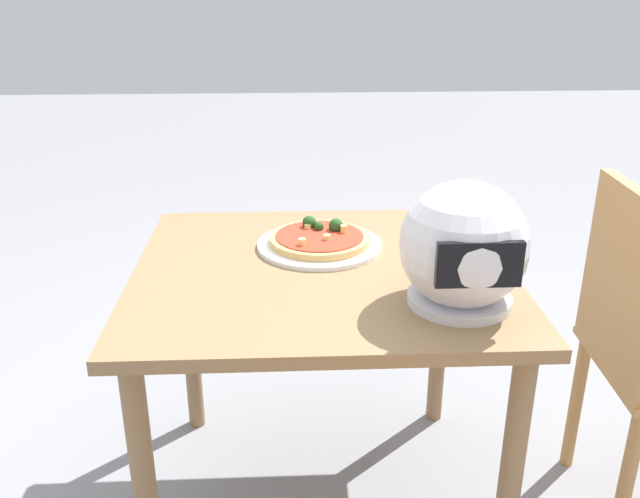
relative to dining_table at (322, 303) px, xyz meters
The scene contains 5 objects.
ground_plane 0.60m from the dining_table, ahead, with size 14.00×14.00×0.00m, color gray.
dining_table is the anchor object (origin of this frame).
pizza_plate 0.16m from the dining_table, 88.53° to the right, with size 0.32×0.32×0.01m, color white.
pizza 0.18m from the dining_table, 89.10° to the right, with size 0.26×0.26×0.05m.
motorcycle_helmet 0.42m from the dining_table, 143.37° to the left, with size 0.27×0.27×0.27m.
Camera 1 is at (0.07, 1.47, 1.35)m, focal length 37.71 mm.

